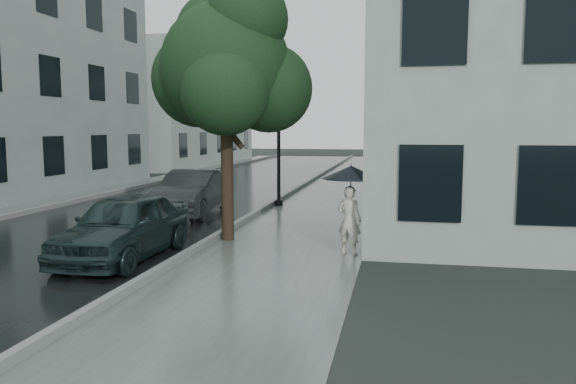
% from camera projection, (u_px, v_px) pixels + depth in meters
% --- Properties ---
extents(ground, '(120.00, 120.00, 0.00)m').
position_uv_depth(ground, '(246.00, 275.00, 10.25)').
color(ground, black).
rests_on(ground, ground).
extents(sidewalk, '(3.50, 60.00, 0.01)m').
position_uv_depth(sidewalk, '(335.00, 196.00, 21.90)').
color(sidewalk, slate).
rests_on(sidewalk, ground).
extents(kerb_near, '(0.15, 60.00, 0.15)m').
position_uv_depth(kerb_near, '(289.00, 193.00, 22.24)').
color(kerb_near, slate).
rests_on(kerb_near, ground).
extents(asphalt_road, '(6.85, 60.00, 0.00)m').
position_uv_depth(asphalt_road, '(205.00, 193.00, 22.93)').
color(asphalt_road, black).
rests_on(asphalt_road, ground).
extents(kerb_far, '(0.15, 60.00, 0.15)m').
position_uv_depth(kerb_far, '(126.00, 190.00, 23.60)').
color(kerb_far, slate).
rests_on(kerb_far, ground).
extents(sidewalk_far, '(1.70, 60.00, 0.01)m').
position_uv_depth(sidewalk_far, '(106.00, 191.00, 23.79)').
color(sidewalk_far, '#4C5451').
rests_on(sidewalk_far, ground).
extents(building_near, '(7.02, 36.00, 9.00)m').
position_uv_depth(building_near, '(458.00, 90.00, 27.68)').
color(building_near, '#8E9B95').
rests_on(building_near, ground).
extents(building_far_b, '(7.02, 18.00, 8.00)m').
position_uv_depth(building_far_b, '(175.00, 110.00, 41.70)').
color(building_far_b, '#8E9B95').
rests_on(building_far_b, ground).
extents(pedestrian, '(0.62, 0.51, 1.46)m').
position_uv_depth(pedestrian, '(349.00, 220.00, 11.79)').
color(pedestrian, beige).
rests_on(pedestrian, sidewalk).
extents(umbrella, '(1.64, 1.64, 1.00)m').
position_uv_depth(umbrella, '(351.00, 172.00, 11.70)').
color(umbrella, black).
rests_on(umbrella, ground).
extents(street_tree, '(3.94, 3.58, 6.03)m').
position_uv_depth(street_tree, '(227.00, 66.00, 13.07)').
color(street_tree, '#332619').
rests_on(street_tree, ground).
extents(lamp_post, '(0.84, 0.39, 4.82)m').
position_uv_depth(lamp_post, '(274.00, 125.00, 19.02)').
color(lamp_post, black).
rests_on(lamp_post, ground).
extents(car_near, '(1.61, 3.97, 1.35)m').
position_uv_depth(car_near, '(124.00, 226.00, 11.41)').
color(car_near, black).
rests_on(car_near, ground).
extents(car_far, '(1.61, 4.21, 1.37)m').
position_uv_depth(car_far, '(193.00, 193.00, 17.19)').
color(car_far, '#25282A').
rests_on(car_far, ground).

